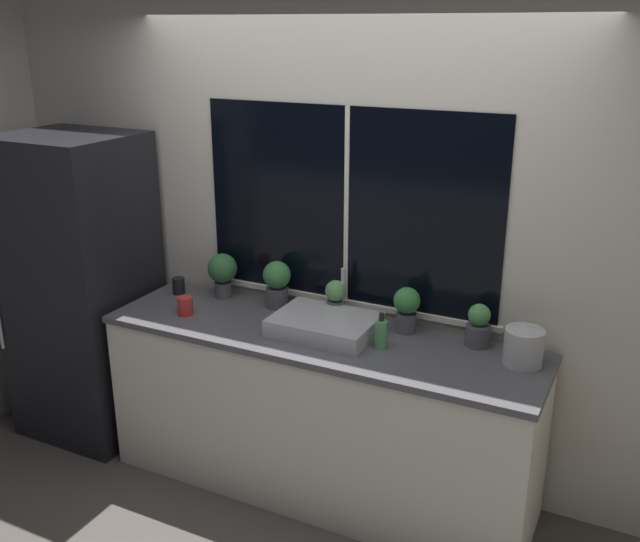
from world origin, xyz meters
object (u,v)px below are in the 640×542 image
Objects in this scene: mug_black at (179,286)px; potted_plant_left at (277,282)px; mug_red at (185,306)px; refrigerator at (82,288)px; soap_bottle at (381,333)px; potted_plant_center at (336,298)px; kettle at (524,346)px; sink at (325,324)px; potted_plant_far_right at (478,326)px; potted_plant_far_left at (222,271)px; potted_plant_right at (407,307)px.

potted_plant_left is at bearing 6.69° from mug_black.
potted_plant_left is at bearing 38.92° from mug_red.
refrigerator reaches higher than soap_bottle.
potted_plant_center is 1.12× the size of kettle.
refrigerator is at bearing -167.64° from potted_plant_left.
mug_black is 0.50× the size of kettle.
potted_plant_center is (1.58, 0.27, 0.12)m from refrigerator.
soap_bottle is at bearing -6.50° from sink.
sink is 0.21m from potted_plant_center.
mug_red is at bearing -171.19° from sink.
potted_plant_far_right is 1.13× the size of kettle.
potted_plant_far_left is 1.12m from soap_bottle.
potted_plant_far_left is 0.73m from potted_plant_center.
sink is 0.46m from potted_plant_left.
sink is at bearing -6.91° from mug_black.
sink reaches higher than soap_bottle.
potted_plant_center is (0.73, -0.00, -0.04)m from potted_plant_far_left.
potted_plant_right is at bearing 28.12° from sink.
potted_plant_far_right is at bearing 6.42° from refrigerator.
refrigerator is at bearing -162.60° from potted_plant_far_left.
mug_red is 1.80m from kettle.
mug_red is (-1.12, -0.09, -0.03)m from soap_bottle.
potted_plant_far_left reaches higher than potted_plant_far_right.
potted_plant_left is 1.48× the size of soap_bottle.
potted_plant_far_left reaches higher than soap_bottle.
refrigerator is at bearing 176.01° from mug_red.
sink is 2.41× the size of potted_plant_center.
soap_bottle is at bearing -18.07° from potted_plant_left.
refrigerator reaches higher than sink.
potted_plant_center reaches higher than kettle.
potted_plant_far_right reaches higher than kettle.
potted_plant_far_left is 1.20× the size of potted_plant_far_right.
potted_plant_right reaches higher than kettle.
mug_black is (-1.78, -0.07, -0.05)m from potted_plant_far_right.
refrigerator is 2.61m from kettle.
potted_plant_far_right is 2.15× the size of mug_red.
mug_red is (-1.17, -0.32, -0.08)m from potted_plant_right.
potted_plant_far_left is 1.76m from kettle.
mug_black is at bearing -173.31° from potted_plant_left.
mug_red is at bearing -46.77° from mug_black.
refrigerator is 3.55× the size of sink.
potted_plant_left reaches higher than soap_bottle.
kettle is (0.24, -0.11, -0.01)m from potted_plant_far_right.
mug_red is (-0.80, -0.12, 0.01)m from sink.
soap_bottle is at bearing -33.32° from potted_plant_center.
potted_plant_far_left is at bearing 167.76° from soap_bottle.
mug_red is at bearing -164.58° from potted_plant_right.
potted_plant_center is at bearing -0.00° from potted_plant_far_left.
potted_plant_right is at bearing 15.42° from mug_red.
refrigerator reaches higher than potted_plant_right.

